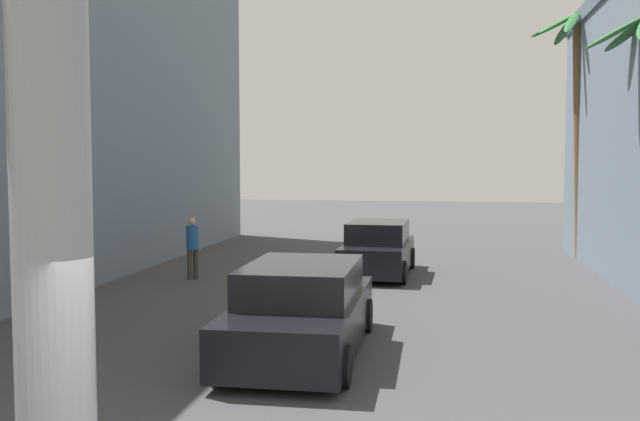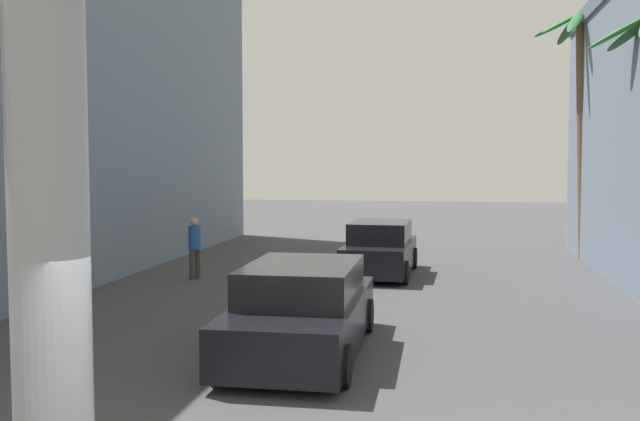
# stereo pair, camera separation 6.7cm
# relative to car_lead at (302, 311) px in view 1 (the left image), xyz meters

# --- Properties ---
(ground_plane) EXTENTS (89.17, 89.17, 0.00)m
(ground_plane) POSITION_rel_car_lead_xyz_m (0.56, 3.08, -0.74)
(ground_plane) COLOR #424244
(building_left) EXTENTS (6.28, 25.95, 10.95)m
(building_left) POSITION_rel_car_lead_xyz_m (-9.73, 6.20, 4.74)
(building_left) COLOR slate
(building_left) RESTS_ON ground
(car_lead) EXTENTS (2.15, 4.99, 1.56)m
(car_lead) POSITION_rel_car_lead_xyz_m (0.00, 0.00, 0.00)
(car_lead) COLOR black
(car_lead) RESTS_ON ground
(car_far) EXTENTS (2.01, 4.26, 1.56)m
(car_far) POSITION_rel_car_lead_xyz_m (0.50, 8.72, -0.00)
(car_far) COLOR black
(car_far) RESTS_ON ground
(palm_tree_mid_left) EXTENTS (2.83, 2.75, 8.15)m
(palm_tree_mid_left) POSITION_rel_car_lead_xyz_m (-6.16, 2.88, 4.34)
(palm_tree_mid_left) COLOR brown
(palm_tree_mid_left) RESTS_ON ground
(palm_tree_far_right) EXTENTS (3.15, 3.04, 8.31)m
(palm_tree_far_right) POSITION_rel_car_lead_xyz_m (6.82, 13.60, 4.59)
(palm_tree_far_right) COLOR brown
(palm_tree_far_right) RESTS_ON ground
(pedestrian_far_left) EXTENTS (0.47, 0.47, 1.72)m
(pedestrian_far_left) POSITION_rel_car_lead_xyz_m (-4.56, 7.05, 0.27)
(pedestrian_far_left) COLOR #3F3833
(pedestrian_far_left) RESTS_ON ground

